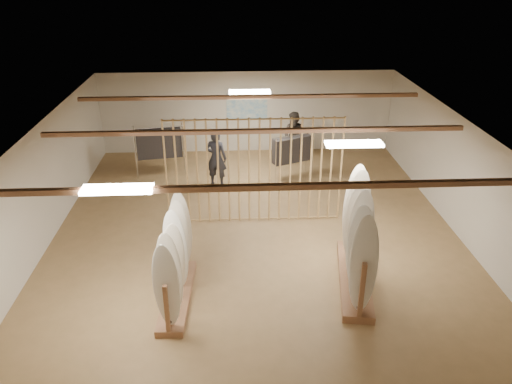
{
  "coord_description": "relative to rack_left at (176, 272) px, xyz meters",
  "views": [
    {
      "loc": [
        -0.56,
        -10.71,
        6.31
      ],
      "look_at": [
        0.0,
        0.0,
        1.2
      ],
      "focal_mm": 35.0,
      "sensor_mm": 36.0,
      "label": 1
    }
  ],
  "objects": [
    {
      "name": "floor",
      "position": [
        1.72,
        2.43,
        -0.64
      ],
      "size": [
        12.0,
        12.0,
        0.0
      ],
      "primitive_type": "plane",
      "color": "#957348",
      "rests_on": "ground"
    },
    {
      "name": "ceiling",
      "position": [
        1.72,
        2.43,
        2.16
      ],
      "size": [
        12.0,
        12.0,
        0.0
      ],
      "primitive_type": "plane",
      "rotation": [
        3.14,
        0.0,
        0.0
      ],
      "color": "gray",
      "rests_on": "ground"
    },
    {
      "name": "wall_back",
      "position": [
        1.72,
        8.43,
        0.76
      ],
      "size": [
        12.0,
        0.0,
        12.0
      ],
      "primitive_type": "plane",
      "rotation": [
        1.57,
        0.0,
        0.0
      ],
      "color": "beige",
      "rests_on": "ground"
    },
    {
      "name": "wall_front",
      "position": [
        1.72,
        -3.57,
        0.76
      ],
      "size": [
        12.0,
        0.0,
        12.0
      ],
      "primitive_type": "plane",
      "rotation": [
        -1.57,
        0.0,
        0.0
      ],
      "color": "beige",
      "rests_on": "ground"
    },
    {
      "name": "wall_left",
      "position": [
        -3.28,
        2.43,
        0.76
      ],
      "size": [
        0.0,
        12.0,
        12.0
      ],
      "primitive_type": "plane",
      "rotation": [
        1.57,
        0.0,
        1.57
      ],
      "color": "beige",
      "rests_on": "ground"
    },
    {
      "name": "wall_right",
      "position": [
        6.72,
        2.43,
        0.76
      ],
      "size": [
        0.0,
        12.0,
        12.0
      ],
      "primitive_type": "plane",
      "rotation": [
        1.57,
        0.0,
        -1.57
      ],
      "color": "beige",
      "rests_on": "ground"
    },
    {
      "name": "ceiling_slats",
      "position": [
        1.72,
        2.43,
        2.08
      ],
      "size": [
        9.5,
        6.12,
        0.1
      ],
      "primitive_type": "cube",
      "color": "#976644",
      "rests_on": "ground"
    },
    {
      "name": "light_panels",
      "position": [
        1.72,
        2.43,
        2.1
      ],
      "size": [
        1.2,
        0.35,
        0.06
      ],
      "primitive_type": "cube",
      "color": "white",
      "rests_on": "ground"
    },
    {
      "name": "bamboo_partition",
      "position": [
        1.72,
        3.23,
        0.76
      ],
      "size": [
        4.45,
        0.05,
        2.78
      ],
      "color": "tan",
      "rests_on": "ground"
    },
    {
      "name": "poster",
      "position": [
        1.72,
        8.41,
        0.96
      ],
      "size": [
        1.4,
        0.03,
        0.9
      ],
      "primitive_type": "cube",
      "color": "#3784C3",
      "rests_on": "ground"
    },
    {
      "name": "rack_left",
      "position": [
        0.0,
        0.0,
        0.0
      ],
      "size": [
        0.63,
        2.36,
        1.88
      ],
      "rotation": [
        0.0,
        0.0,
        -0.05
      ],
      "color": "#976644",
      "rests_on": "floor"
    },
    {
      "name": "rack_right",
      "position": [
        3.71,
        0.39,
        0.12
      ],
      "size": [
        1.05,
        2.82,
        2.23
      ],
      "rotation": [
        0.0,
        0.0,
        -0.16
      ],
      "color": "#976644",
      "rests_on": "floor"
    },
    {
      "name": "clothing_rack_a",
      "position": [
        -1.08,
        6.46,
        0.39
      ],
      "size": [
        1.47,
        0.59,
        1.59
      ],
      "rotation": [
        0.0,
        0.0,
        0.16
      ],
      "color": "silver",
      "rests_on": "floor"
    },
    {
      "name": "clothing_rack_b",
      "position": [
        3.01,
        6.01,
        0.27
      ],
      "size": [
        1.25,
        0.78,
        1.4
      ],
      "rotation": [
        0.0,
        0.0,
        0.41
      ],
      "color": "silver",
      "rests_on": "floor"
    },
    {
      "name": "shopper_a",
      "position": [
        0.7,
        5.51,
        0.34
      ],
      "size": [
        0.83,
        0.67,
        1.98
      ],
      "primitive_type": "imported",
      "rotation": [
        0.0,
        0.0,
        2.86
      ],
      "color": "#25262D",
      "rests_on": "floor"
    },
    {
      "name": "shopper_b",
      "position": [
        3.26,
        7.37,
        0.31
      ],
      "size": [
        1.16,
        1.1,
        1.9
      ],
      "primitive_type": "imported",
      "rotation": [
        0.0,
        0.0,
        -0.56
      ],
      "color": "#362F29",
      "rests_on": "floor"
    }
  ]
}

